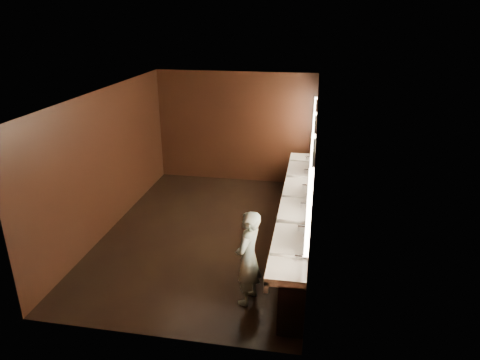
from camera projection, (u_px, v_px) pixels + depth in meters
name	position (u px, v px, depth m)	size (l,w,h in m)	color
floor	(208.00, 232.00, 8.60)	(6.00, 6.00, 0.00)	black
ceiling	(204.00, 93.00, 7.57)	(4.00, 6.00, 0.02)	#2D2D2B
wall_back	(235.00, 128.00, 10.83)	(4.00, 0.02, 2.80)	black
wall_front	(147.00, 247.00, 5.34)	(4.00, 0.02, 2.80)	black
wall_left	(107.00, 161.00, 8.41)	(0.02, 6.00, 2.80)	black
wall_right	(313.00, 174.00, 7.76)	(0.02, 6.00, 2.80)	black
sink_counter	(299.00, 217.00, 8.13)	(0.55, 5.40, 1.01)	black
mirror_band	(313.00, 155.00, 7.63)	(0.06, 5.03, 1.15)	#FFE1BB
person	(248.00, 258.00, 6.31)	(0.55, 0.36, 1.50)	#9AD3E6
trash_bin	(286.00, 231.00, 8.00)	(0.40, 0.40, 0.62)	black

